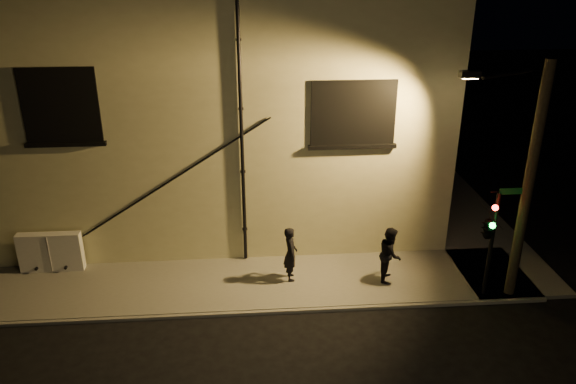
{
  "coord_description": "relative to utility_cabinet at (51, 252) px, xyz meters",
  "views": [
    {
      "loc": [
        -1.68,
        -13.38,
        9.46
      ],
      "look_at": [
        -0.48,
        1.8,
        2.96
      ],
      "focal_mm": 35.0,
      "sensor_mm": 36.0,
      "label": 1
    }
  ],
  "objects": [
    {
      "name": "pedestrian_a",
      "position": [
        7.51,
        -1.11,
        0.23
      ],
      "size": [
        0.45,
        0.66,
        1.75
      ],
      "primitive_type": "imported",
      "rotation": [
        0.0,
        0.0,
        1.63
      ],
      "color": "black",
      "rests_on": "sidewalk"
    },
    {
      "name": "sidewalk",
      "position": [
        9.16,
        1.69,
        -0.7
      ],
      "size": [
        21.0,
        16.0,
        0.12
      ],
      "color": "slate",
      "rests_on": "ground"
    },
    {
      "name": "pedestrian_b",
      "position": [
        10.54,
        -1.38,
        0.23
      ],
      "size": [
        0.87,
        1.0,
        1.75
      ],
      "primitive_type": "imported",
      "rotation": [
        0.0,
        0.0,
        1.3
      ],
      "color": "black",
      "rests_on": "sidewalk"
    },
    {
      "name": "streetlamp_pole",
      "position": [
        13.86,
        -2.33,
        2.98
      ],
      "size": [
        2.02,
        1.39,
        7.02
      ],
      "color": "black",
      "rests_on": "ground"
    },
    {
      "name": "ground",
      "position": [
        7.93,
        -2.7,
        -0.76
      ],
      "size": [
        90.0,
        90.0,
        0.0
      ],
      "primitive_type": "plane",
      "color": "black"
    },
    {
      "name": "traffic_signal",
      "position": [
        12.97,
        -2.51,
        1.63
      ],
      "size": [
        1.2,
        1.98,
        3.39
      ],
      "color": "black",
      "rests_on": "sidewalk"
    },
    {
      "name": "building",
      "position": [
        4.94,
        6.29,
        3.64
      ],
      "size": [
        16.2,
        12.23,
        8.8
      ],
      "color": "beige",
      "rests_on": "ground"
    },
    {
      "name": "utility_cabinet",
      "position": [
        0.0,
        0.0,
        0.0
      ],
      "size": [
        1.96,
        0.33,
        1.29
      ],
      "primitive_type": "cube",
      "color": "silver",
      "rests_on": "sidewalk"
    }
  ]
}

